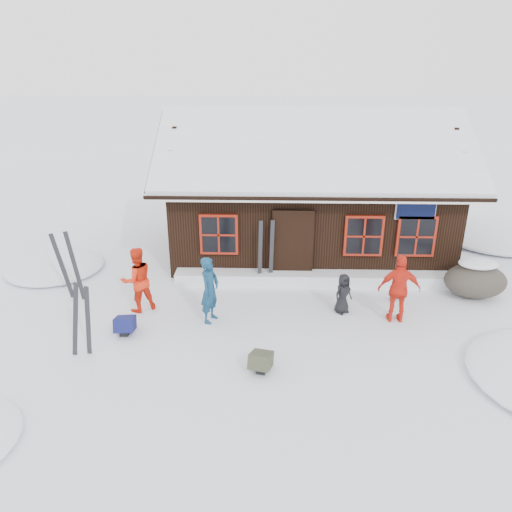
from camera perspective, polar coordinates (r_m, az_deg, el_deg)
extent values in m
plane|color=white|center=(11.83, 0.11, -7.83)|extent=(120.00, 120.00, 0.00)
cube|color=black|center=(15.96, 6.01, 5.23)|extent=(8.00, 5.00, 2.50)
cube|color=black|center=(14.02, 6.79, 11.61)|extent=(8.90, 3.14, 1.88)
cube|color=black|center=(16.92, 5.96, 13.54)|extent=(8.90, 3.14, 1.88)
cube|color=white|center=(13.99, 6.81, 12.17)|extent=(8.72, 3.07, 1.86)
cube|color=white|center=(16.89, 5.98, 14.01)|extent=(8.72, 3.07, 1.86)
cube|color=white|center=(15.34, 6.48, 15.87)|extent=(8.81, 0.22, 0.14)
cube|color=silver|center=(12.79, 7.14, 6.51)|extent=(8.90, 0.10, 0.20)
cube|color=black|center=(13.61, 4.18, 1.03)|extent=(1.00, 0.10, 2.00)
cube|color=black|center=(13.73, 17.85, 5.26)|extent=(1.00, 0.06, 0.60)
cube|color=maroon|center=(13.53, -4.27, 2.49)|extent=(1.04, 0.10, 1.14)
cube|color=black|center=(13.49, -4.29, 2.43)|extent=(0.90, 0.04, 1.00)
cube|color=maroon|center=(13.70, 12.20, 2.28)|extent=(1.04, 0.10, 1.14)
cube|color=black|center=(13.66, 12.23, 2.22)|extent=(0.90, 0.04, 1.00)
cube|color=maroon|center=(14.02, 17.83, 2.16)|extent=(1.04, 0.10, 1.14)
cube|color=black|center=(13.99, 17.87, 2.10)|extent=(0.90, 0.04, 1.00)
cube|color=white|center=(13.79, 6.61, -2.49)|extent=(7.60, 0.60, 0.35)
ellipsoid|color=white|center=(15.79, -21.91, -1.41)|extent=(2.80, 2.80, 0.34)
ellipsoid|color=white|center=(18.92, 25.67, 1.87)|extent=(4.00, 4.00, 0.48)
imported|color=navy|center=(11.67, -5.30, -3.86)|extent=(0.57, 0.69, 1.63)
imported|color=red|center=(12.42, -13.42, -2.64)|extent=(1.01, 0.96, 1.65)
imported|color=red|center=(12.07, 16.04, -3.65)|extent=(0.99, 0.45, 1.67)
imported|color=black|center=(12.29, 9.92, -4.26)|extent=(0.59, 0.55, 1.02)
ellipsoid|color=#463F38|center=(14.13, 23.76, -2.60)|extent=(1.58, 1.19, 0.87)
ellipsoid|color=white|center=(13.98, 24.00, -1.21)|extent=(1.00, 0.72, 0.22)
cube|color=black|center=(11.03, -19.94, -6.95)|extent=(0.33, 0.11, 1.72)
cube|color=black|center=(10.89, -18.65, -7.15)|extent=(0.30, 0.19, 1.72)
cube|color=black|center=(13.51, -21.24, -1.19)|extent=(0.36, 0.20, 1.88)
cube|color=black|center=(13.42, -19.97, -1.16)|extent=(0.39, 0.14, 1.88)
cube|color=black|center=(13.37, 0.47, 0.22)|extent=(0.15, 0.08, 1.89)
cube|color=black|center=(13.43, 1.78, 0.30)|extent=(0.15, 0.06, 1.89)
cylinder|color=black|center=(13.06, 15.48, -2.43)|extent=(0.10, 0.12, 1.37)
cylinder|color=black|center=(13.10, 16.10, -2.43)|extent=(0.10, 0.12, 1.37)
cube|color=#131854|center=(11.82, -14.71, -7.82)|extent=(0.48, 0.60, 0.31)
cube|color=#3B3D2C|center=(10.26, 0.56, -12.16)|extent=(0.53, 0.63, 0.30)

